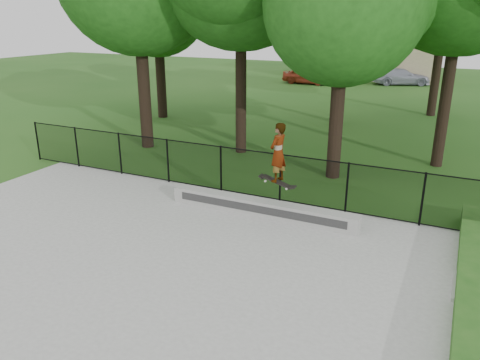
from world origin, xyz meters
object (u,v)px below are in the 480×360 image
at_px(car_b, 334,76).
at_px(skater_airborne, 278,154).
at_px(grind_ledge, 261,208).
at_px(car_a, 307,76).
at_px(car_c, 401,77).

xyz_separation_m(car_b, skater_airborne, (6.05, -28.63, 1.46)).
distance_m(grind_ledge, skater_airborne, 1.83).
bearing_deg(skater_airborne, car_a, 106.39).
relative_size(car_b, skater_airborne, 1.70).
height_order(car_a, car_b, car_a).
xyz_separation_m(grind_ledge, car_a, (-7.38, 26.73, 0.39)).
bearing_deg(skater_airborne, car_c, 91.51).
xyz_separation_m(grind_ledge, skater_airborne, (0.57, -0.29, 1.72)).
xyz_separation_m(car_c, skater_airborne, (0.79, -29.79, 1.34)).
bearing_deg(car_a, grind_ledge, -161.43).
xyz_separation_m(car_a, skater_airborne, (7.95, -27.02, 1.33)).
distance_m(car_b, car_c, 5.39).
height_order(grind_ledge, car_c, car_c).
distance_m(grind_ledge, car_a, 27.74).
xyz_separation_m(car_b, car_c, (5.27, 1.16, 0.11)).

